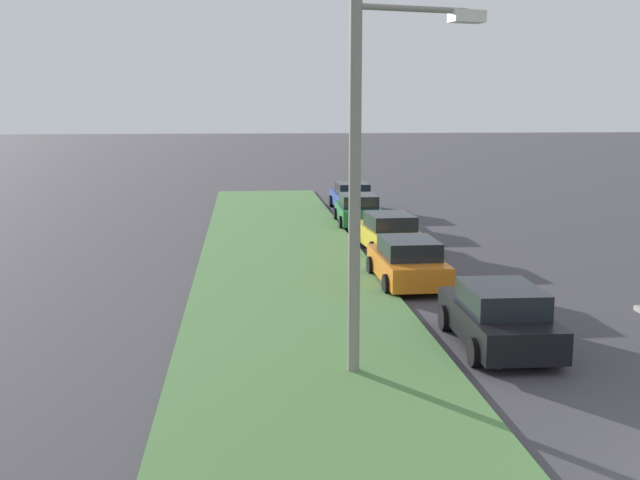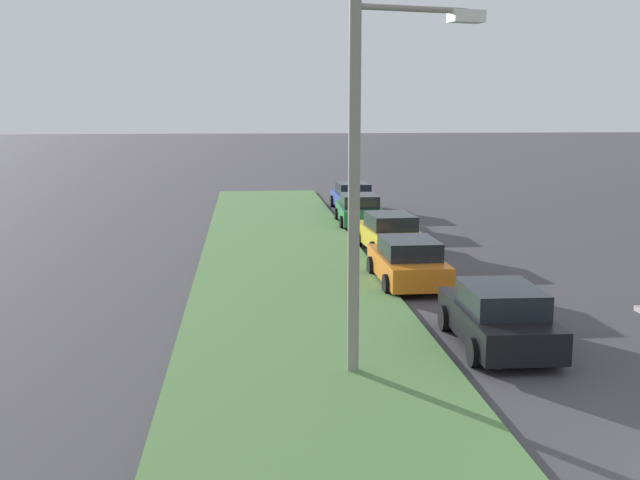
% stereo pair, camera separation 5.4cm
% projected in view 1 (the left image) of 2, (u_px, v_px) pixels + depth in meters
% --- Properties ---
extents(grass_median, '(60.00, 6.00, 0.12)m').
position_uv_depth(grass_median, '(299.00, 317.00, 20.10)').
color(grass_median, '#517F42').
rests_on(grass_median, ground).
extents(parked_car_black, '(4.34, 2.09, 1.47)m').
position_uv_depth(parked_car_black, '(499.00, 317.00, 17.67)').
color(parked_car_black, black).
rests_on(parked_car_black, ground).
extents(parked_car_orange, '(4.32, 2.06, 1.47)m').
position_uv_depth(parked_car_orange, '(408.00, 262.00, 23.85)').
color(parked_car_orange, orange).
rests_on(parked_car_orange, ground).
extents(parked_car_yellow, '(4.40, 2.21, 1.47)m').
position_uv_depth(parked_car_yellow, '(389.00, 233.00, 29.34)').
color(parked_car_yellow, gold).
rests_on(parked_car_yellow, ground).
extents(parked_car_green, '(4.35, 2.12, 1.47)m').
position_uv_depth(parked_car_green, '(358.00, 210.00, 35.76)').
color(parked_car_green, '#1E6B38').
rests_on(parked_car_green, ground).
extents(parked_car_blue, '(4.34, 2.09, 1.47)m').
position_uv_depth(parked_car_blue, '(352.00, 197.00, 41.12)').
color(parked_car_blue, '#23389E').
rests_on(parked_car_blue, ground).
extents(streetlight, '(0.96, 2.83, 7.50)m').
position_uv_depth(streetlight, '(372.00, 162.00, 15.26)').
color(streetlight, gray).
rests_on(streetlight, ground).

